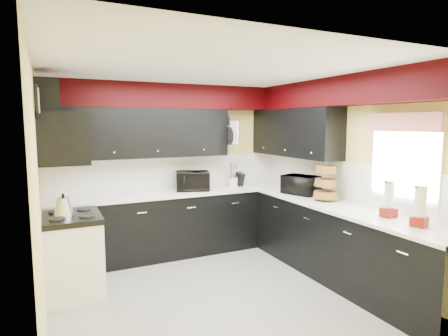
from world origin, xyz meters
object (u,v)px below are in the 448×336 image
Objects in this scene: knife_block at (239,179)px; kettle at (63,206)px; utensil_crock at (233,182)px; toaster_oven at (193,181)px; microwave at (301,185)px.

knife_block reaches higher than kettle.
utensil_crock is at bearing 166.77° from knife_block.
toaster_oven is 2.23× the size of knife_block.
toaster_oven is 3.36× the size of utensil_crock.
toaster_oven is 1.96m from kettle.
kettle is at bearing -140.73° from toaster_oven.
toaster_oven is 1.01× the size of microwave.
toaster_oven reaches higher than utensil_crock.
knife_block is at bearing 3.92° from utensil_crock.
knife_block is at bearing 19.83° from toaster_oven.
toaster_oven reaches higher than kettle.
kettle is at bearing 178.80° from knife_block.
kettle is (-3.09, 0.23, -0.06)m from microwave.
toaster_oven reaches higher than microwave.
knife_block is (0.11, 0.01, 0.04)m from utensil_crock.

